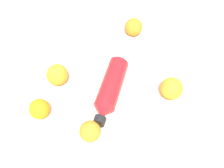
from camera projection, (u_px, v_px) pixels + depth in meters
ground_plane at (117, 84)px, 1.05m from camera, size 2.40×2.40×0.00m
water_bottle at (110, 89)px, 0.99m from camera, size 0.20×0.26×0.07m
orange_0 at (172, 88)px, 0.99m from camera, size 0.08×0.08×0.08m
orange_1 at (39, 109)px, 0.94m from camera, size 0.07×0.07×0.07m
orange_2 at (134, 27)px, 1.19m from camera, size 0.07×0.07×0.07m
orange_3 at (90, 131)px, 0.89m from camera, size 0.07×0.07×0.07m
orange_4 at (57, 75)px, 1.03m from camera, size 0.08×0.08×0.08m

